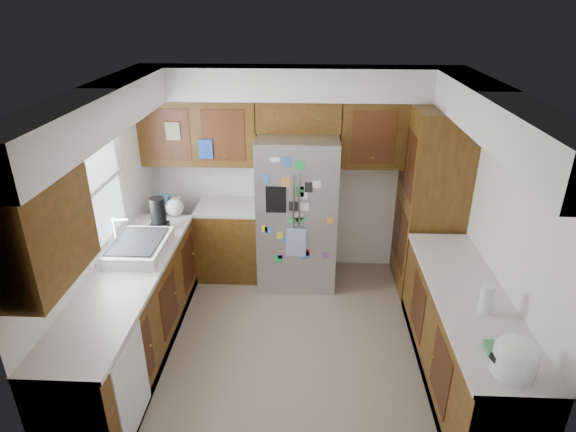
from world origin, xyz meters
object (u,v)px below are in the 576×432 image
object	(u,v)px
rice_cooker	(516,356)
paper_towel	(486,299)
pantry	(430,202)
fridge	(297,211)

from	to	relation	value
rice_cooker	paper_towel	distance (m)	0.67
pantry	fridge	distance (m)	1.51
fridge	paper_towel	size ratio (longest dim) A/B	7.54
rice_cooker	paper_towel	bearing A→B (deg)	87.48
fridge	paper_towel	xyz separation A→B (m)	(1.53, -1.91, 0.14)
pantry	fridge	bearing A→B (deg)	177.94
rice_cooker	fridge	bearing A→B (deg)	120.13
paper_towel	rice_cooker	bearing A→B (deg)	-92.52
pantry	fridge	world-z (taller)	pantry
fridge	paper_towel	distance (m)	2.45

